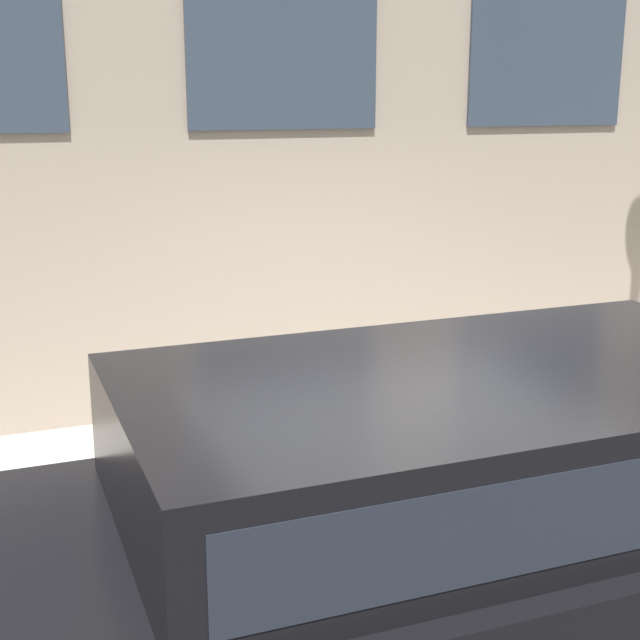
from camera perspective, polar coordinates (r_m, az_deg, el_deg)
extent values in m
plane|color=#2D2D30|center=(5.93, 5.80, -13.59)|extent=(80.00, 80.00, 0.00)
cube|color=#B2ADA3|center=(6.91, 1.20, -8.77)|extent=(2.44, 60.00, 0.13)
cube|color=#2D3847|center=(8.66, 14.49, 17.35)|extent=(0.03, 1.62, 1.63)
cube|color=#2D3847|center=(7.50, -2.33, 18.32)|extent=(0.03, 1.62, 1.63)
cylinder|color=#2D7260|center=(6.26, 2.20, -10.47)|extent=(0.33, 0.33, 0.04)
cylinder|color=#2D7260|center=(6.14, 2.23, -7.90)|extent=(0.24, 0.24, 0.64)
sphere|color=#2C5D50|center=(6.02, 2.26, -5.06)|extent=(0.26, 0.26, 0.26)
cylinder|color=black|center=(6.00, 2.27, -4.36)|extent=(0.09, 0.09, 0.10)
cylinder|color=#2D7260|center=(6.17, 3.72, -7.01)|extent=(0.09, 0.10, 0.09)
cylinder|color=#2D7260|center=(6.04, 0.72, -7.45)|extent=(0.09, 0.10, 0.09)
cylinder|color=#726651|center=(6.19, -2.03, -8.35)|extent=(0.07, 0.07, 0.51)
cylinder|color=#726651|center=(6.29, -2.35, -8.00)|extent=(0.07, 0.07, 0.51)
cube|color=#1E59A5|center=(6.08, -2.23, -4.28)|extent=(0.14, 0.10, 0.38)
cylinder|color=#1E59A5|center=(5.99, -1.93, -4.48)|extent=(0.06, 0.06, 0.36)
cylinder|color=#1E59A5|center=(6.17, -2.53, -3.93)|extent=(0.06, 0.06, 0.36)
sphere|color=brown|center=(6.00, -2.26, -1.78)|extent=(0.17, 0.17, 0.17)
cylinder|color=black|center=(4.81, -15.25, -16.71)|extent=(0.24, 0.66, 0.66)
cylinder|color=black|center=(5.92, 17.37, -10.74)|extent=(0.24, 0.66, 0.66)
cube|color=black|center=(4.31, 7.95, -14.98)|extent=(1.98, 5.09, 0.68)
cube|color=black|center=(4.10, 9.82, -6.96)|extent=(1.74, 3.16, 0.57)
cube|color=#1E232D|center=(4.10, 9.82, -6.96)|extent=(1.75, 2.91, 0.37)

